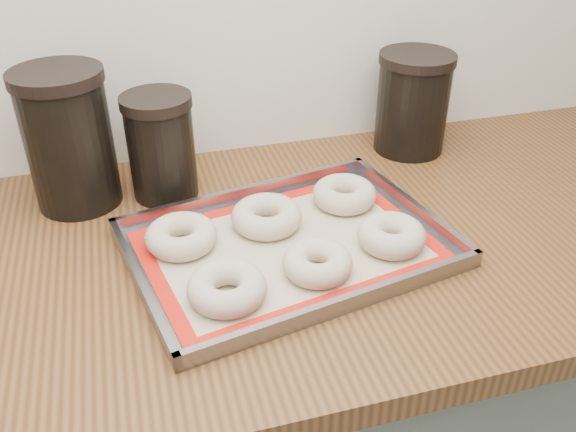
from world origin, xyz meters
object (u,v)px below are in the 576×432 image
object	(u,v)px
bagel_back_left	(181,236)
canister_mid	(161,146)
baking_tray	(288,246)
bagel_back_mid	(267,216)
canister_left	(69,139)
bagel_front_left	(227,288)
canister_right	(413,102)
bagel_front_mid	(317,263)
bagel_back_right	(344,194)
bagel_front_right	(392,235)

from	to	relation	value
bagel_back_left	canister_mid	distance (m)	0.19
baking_tray	canister_mid	world-z (taller)	canister_mid
bagel_back_mid	canister_left	size ratio (longest dim) A/B	0.48
bagel_front_left	bagel_back_left	distance (m)	0.14
bagel_front_left	bagel_back_left	xyz separation A→B (m)	(-0.04, 0.14, -0.00)
bagel_front_left	canister_right	bearing A→B (deg)	39.75
baking_tray	canister_right	distance (m)	0.43
bagel_front_left	bagel_front_mid	xyz separation A→B (m)	(0.13, 0.02, -0.00)
canister_mid	canister_right	size ratio (longest dim) A/B	0.94
bagel_back_mid	bagel_back_right	distance (m)	0.14
canister_mid	baking_tray	bearing A→B (deg)	-54.30
baking_tray	bagel_back_right	distance (m)	0.16
bagel_back_left	bagel_back_mid	bearing A→B (deg)	7.69
bagel_front_mid	bagel_back_right	size ratio (longest dim) A/B	0.94
bagel_front_right	canister_mid	world-z (taller)	canister_mid
bagel_back_mid	canister_left	xyz separation A→B (m)	(-0.28, 0.17, 0.09)
bagel_front_left	canister_right	xyz separation A→B (m)	(0.43, 0.36, 0.07)
bagel_back_right	canister_right	distance (m)	0.27
bagel_front_mid	bagel_back_left	size ratio (longest dim) A/B	0.93
baking_tray	bagel_back_mid	world-z (taller)	bagel_back_mid
bagel_back_mid	canister_right	size ratio (longest dim) A/B	0.58
bagel_front_left	canister_mid	bearing A→B (deg)	98.60
canister_mid	bagel_back_mid	bearing A→B (deg)	-48.02
bagel_front_right	canister_right	distance (m)	0.36
bagel_back_left	bagel_back_mid	size ratio (longest dim) A/B	0.97
bagel_back_right	canister_right	size ratio (longest dim) A/B	0.55
bagel_back_mid	canister_right	bearing A→B (deg)	30.98
baking_tray	canister_right	world-z (taller)	canister_right
bagel_front_left	bagel_back_right	bearing A→B (deg)	38.67
bagel_front_left	canister_mid	size ratio (longest dim) A/B	0.60
bagel_front_right	bagel_back_right	bearing A→B (deg)	100.82
bagel_back_left	bagel_back_right	world-z (taller)	same
canister_mid	bagel_back_left	bearing A→B (deg)	-88.50
bagel_front_mid	bagel_back_mid	distance (m)	0.14
bagel_back_right	canister_mid	world-z (taller)	canister_mid
bagel_front_right	bagel_back_mid	xyz separation A→B (m)	(-0.17, 0.10, -0.00)
canister_left	canister_mid	size ratio (longest dim) A/B	1.29
bagel_front_right	bagel_back_left	xyz separation A→B (m)	(-0.30, 0.08, -0.00)
baking_tray	canister_mid	distance (m)	0.28
canister_left	canister_right	bearing A→B (deg)	3.19
bagel_front_left	canister_left	world-z (taller)	canister_left
bagel_front_right	canister_right	xyz separation A→B (m)	(0.17, 0.31, 0.07)
baking_tray	bagel_front_left	size ratio (longest dim) A/B	4.80
canister_mid	bagel_front_right	bearing A→B (deg)	-40.13
canister_right	bagel_front_mid	bearing A→B (deg)	-131.44
bagel_back_right	canister_left	xyz separation A→B (m)	(-0.43, 0.14, 0.09)
bagel_back_right	canister_left	size ratio (longest dim) A/B	0.46
bagel_front_mid	bagel_back_right	bearing A→B (deg)	58.73
baking_tray	bagel_front_mid	size ratio (longest dim) A/B	5.16
baking_tray	bagel_front_mid	distance (m)	0.08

